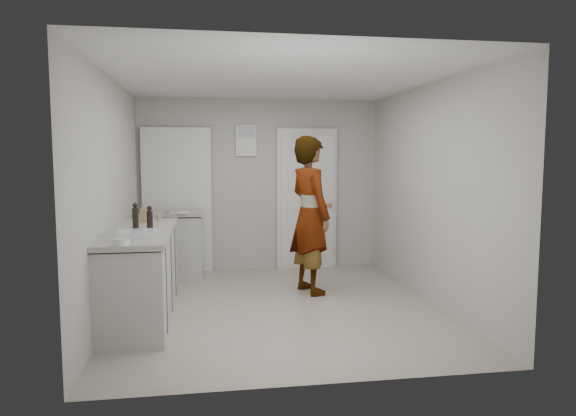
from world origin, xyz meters
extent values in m
plane|color=#A59A8A|center=(0.00, 0.00, 0.00)|extent=(4.00, 4.00, 0.00)
plane|color=#B2AFA8|center=(0.00, 2.00, 1.25)|extent=(3.50, 0.00, 3.50)
plane|color=#B2AFA8|center=(0.00, -2.00, 1.25)|extent=(3.50, 0.00, 3.50)
plane|color=#B2AFA8|center=(-1.75, 0.00, 1.25)|extent=(0.00, 4.00, 4.00)
plane|color=#B2AFA8|center=(1.75, 0.00, 1.25)|extent=(0.00, 4.00, 4.00)
plane|color=silver|center=(0.00, 0.00, 2.50)|extent=(4.00, 4.00, 0.00)
cube|color=white|center=(0.70, 1.93, 1.00)|extent=(0.80, 0.05, 2.00)
cube|color=white|center=(0.70, 1.96, 1.03)|extent=(0.90, 0.04, 2.10)
sphere|color=tan|center=(1.03, 1.88, 0.95)|extent=(0.07, 0.07, 0.07)
cube|color=white|center=(-0.20, 1.97, 1.90)|extent=(0.30, 0.02, 0.45)
cube|color=black|center=(-1.20, 1.97, 1.02)|extent=(0.90, 0.05, 2.04)
cube|color=white|center=(-1.20, 1.94, 1.03)|extent=(0.98, 0.02, 2.10)
cube|color=beige|center=(-1.45, -0.20, 0.43)|extent=(0.60, 1.90, 0.86)
cube|color=black|center=(-1.45, -0.20, 0.04)|extent=(0.56, 1.86, 0.08)
cube|color=#B6B3A7|center=(-1.45, -0.20, 0.90)|extent=(0.64, 1.96, 0.05)
cube|color=beige|center=(-1.25, 1.55, 0.43)|extent=(0.80, 0.55, 0.86)
cube|color=black|center=(-1.25, 1.55, 0.04)|extent=(0.75, 0.54, 0.08)
cube|color=#B6B3A7|center=(-1.25, 1.55, 0.90)|extent=(0.84, 0.61, 0.05)
imported|color=silver|center=(0.47, 0.56, 0.96)|extent=(0.66, 0.81, 1.91)
cube|color=#9B764D|center=(-1.47, 0.40, 1.01)|extent=(0.11, 0.06, 0.17)
cylinder|color=tan|center=(-1.33, 0.57, 0.96)|extent=(0.05, 0.05, 0.08)
cylinder|color=black|center=(-1.36, -0.14, 1.02)|extent=(0.06, 0.06, 0.19)
sphere|color=black|center=(-1.36, -0.14, 1.14)|extent=(0.05, 0.05, 0.05)
cylinder|color=black|center=(-1.50, -0.16, 1.04)|extent=(0.06, 0.06, 0.22)
sphere|color=black|center=(-1.50, -0.16, 1.17)|extent=(0.05, 0.05, 0.05)
cube|color=silver|center=(-1.39, -0.72, 0.96)|extent=(0.41, 0.31, 0.07)
cube|color=silver|center=(-1.39, -0.72, 0.95)|extent=(0.36, 0.26, 0.05)
cylinder|color=silver|center=(-1.49, -1.10, 0.95)|extent=(0.14, 0.14, 0.05)
sphere|color=white|center=(-1.51, -1.11, 0.95)|extent=(0.05, 0.05, 0.05)
sphere|color=white|center=(-1.47, -1.09, 0.95)|extent=(0.05, 0.05, 0.05)
cube|color=white|center=(-1.13, 1.39, 0.93)|extent=(0.27, 0.33, 0.01)
camera|label=1|loc=(-0.76, -5.54, 1.67)|focal=32.00mm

